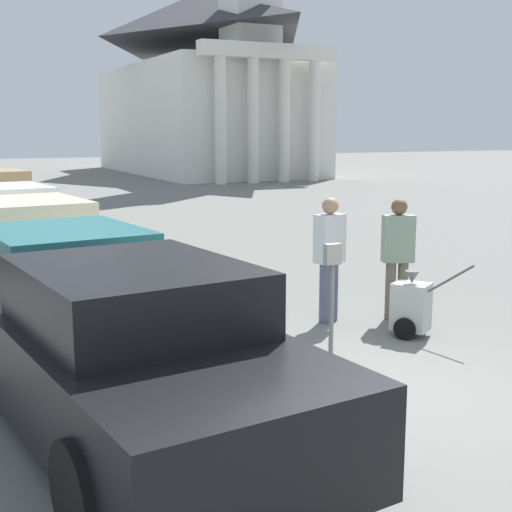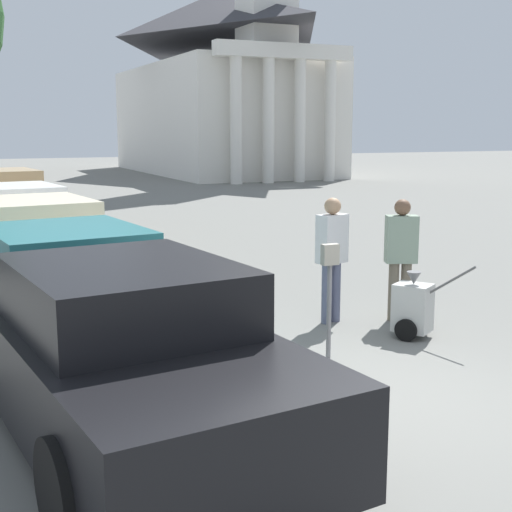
{
  "view_description": "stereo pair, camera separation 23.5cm",
  "coord_description": "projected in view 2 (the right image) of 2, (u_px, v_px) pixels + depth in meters",
  "views": [
    {
      "loc": [
        -3.86,
        -5.47,
        2.6
      ],
      "look_at": [
        -0.28,
        2.08,
        1.1
      ],
      "focal_mm": 50.0,
      "sensor_mm": 36.0,
      "label": 1
    },
    {
      "loc": [
        -3.64,
        -5.57,
        2.6
      ],
      "look_at": [
        -0.28,
        2.08,
        1.1
      ],
      "focal_mm": 50.0,
      "sensor_mm": 36.0,
      "label": 2
    }
  ],
  "objects": [
    {
      "name": "equipment_cart",
      "position": [
        413.0,
        307.0,
        8.93
      ],
      "size": [
        0.7,
        0.93,
        1.0
      ],
      "rotation": [
        0.0,
        0.0,
        0.58
      ],
      "color": "#B2B2AD",
      "rests_on": "ground_plane"
    },
    {
      "name": "church",
      "position": [
        222.0,
        74.0,
        41.19
      ],
      "size": [
        8.51,
        17.73,
        23.34
      ],
      "color": "silver",
      "rests_on": "ground_plane"
    },
    {
      "name": "parked_car_tan",
      "position": [
        1.0,
        204.0,
        17.68
      ],
      "size": [
        2.41,
        4.98,
        1.61
      ],
      "rotation": [
        0.0,
        0.0,
        0.12
      ],
      "color": "tan",
      "rests_on": "ground_plane"
    },
    {
      "name": "parked_car_white",
      "position": [
        14.0,
        223.0,
        14.47
      ],
      "size": [
        2.38,
        5.0,
        1.48
      ],
      "rotation": [
        0.0,
        0.0,
        0.12
      ],
      "color": "silver",
      "rests_on": "ground_plane"
    },
    {
      "name": "person_worker",
      "position": [
        332.0,
        252.0,
        9.53
      ],
      "size": [
        0.47,
        0.33,
        1.7
      ],
      "rotation": [
        0.0,
        0.0,
        3.44
      ],
      "color": "#515670",
      "rests_on": "ground_plane"
    },
    {
      "name": "parked_car_black",
      "position": [
        120.0,
        353.0,
        6.05
      ],
      "size": [
        2.44,
        4.97,
        1.52
      ],
      "rotation": [
        0.0,
        0.0,
        0.12
      ],
      "color": "black",
      "rests_on": "ground_plane"
    },
    {
      "name": "parked_car_cream",
      "position": [
        35.0,
        249.0,
        11.41
      ],
      "size": [
        2.36,
        5.01,
        1.51
      ],
      "rotation": [
        0.0,
        0.0,
        0.12
      ],
      "color": "beige",
      "rests_on": "ground_plane"
    },
    {
      "name": "person_supervisor",
      "position": [
        401.0,
        252.0,
        9.62
      ],
      "size": [
        0.47,
        0.36,
        1.67
      ],
      "rotation": [
        0.0,
        0.0,
        2.75
      ],
      "color": "#665B4C",
      "rests_on": "ground_plane"
    },
    {
      "name": "parked_car_teal",
      "position": [
        64.0,
        287.0,
        8.79
      ],
      "size": [
        2.5,
        5.01,
        1.43
      ],
      "rotation": [
        0.0,
        0.0,
        0.12
      ],
      "color": "#23666B",
      "rests_on": "ground_plane"
    },
    {
      "name": "ground_plane",
      "position": [
        368.0,
        400.0,
        6.92
      ],
      "size": [
        120.0,
        120.0,
        0.0
      ],
      "primitive_type": "plane",
      "color": "slate"
    },
    {
      "name": "parking_meter",
      "position": [
        329.0,
        284.0,
        7.49
      ],
      "size": [
        0.18,
        0.09,
        1.41
      ],
      "color": "slate",
      "rests_on": "ground_plane"
    }
  ]
}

